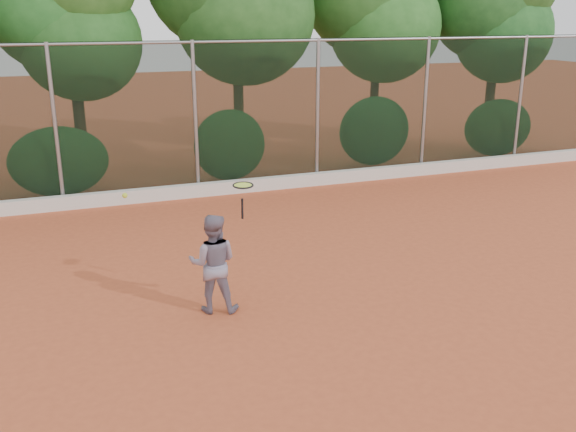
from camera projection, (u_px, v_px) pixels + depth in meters
name	position (u px, v px, depth m)	size (l,w,h in m)	color
ground	(313.00, 323.00, 8.78)	(80.00, 80.00, 0.00)	#BB502C
concrete_curb	(200.00, 190.00, 14.83)	(24.00, 0.20, 0.30)	silver
tennis_player	(213.00, 263.00, 8.98)	(0.70, 0.54, 1.43)	gray
chainlink_fence	(195.00, 115.00, 14.47)	(24.09, 0.09, 3.50)	black
tennis_racket	(243.00, 188.00, 8.73)	(0.34, 0.34, 0.52)	black
tennis_ball_in_flight	(125.00, 196.00, 8.63)	(0.07, 0.07, 0.07)	#BCD12F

